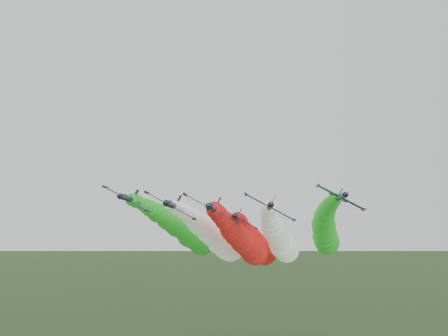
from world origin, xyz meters
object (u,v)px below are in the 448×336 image
Objects in this scene: jet_lead at (244,241)px; jet_outer_right at (325,231)px; jet_inner_left at (218,239)px; jet_trail at (257,243)px; jet_inner_right at (280,239)px; jet_outer_left at (186,232)px.

jet_lead is 28.22m from jet_outer_right.
jet_inner_left is at bearing -164.63° from jet_outer_right.
jet_lead reaches higher than jet_trail.
jet_outer_left is at bearing 170.05° from jet_inner_right.
jet_outer_left reaches higher than jet_lead.
jet_inner_right reaches higher than jet_lead.
jet_outer_right is 0.99× the size of jet_trail.
jet_outer_right is (13.51, 6.03, 2.21)m from jet_inner_right.
jet_outer_right is 21.70m from jet_trail.
jet_inner_right is 1.00× the size of jet_outer_right.
jet_inner_left is at bearing -123.32° from jet_trail.
jet_outer_right reaches higher than jet_inner_right.
jet_inner_left reaches higher than jet_inner_right.
jet_outer_left is (-17.37, 14.59, 2.48)m from jet_lead.
jet_inner_right is at bearing -65.28° from jet_trail.
jet_outer_left is (-27.01, 4.74, 1.93)m from jet_inner_right.
jet_inner_right reaches higher than jet_trail.
jet_lead is at bearing -97.81° from jet_trail.
jet_outer_left is 1.00× the size of jet_trail.
jet_outer_left reaches higher than jet_inner_left.
jet_inner_right is at bearing -155.95° from jet_outer_right.
jet_inner_right is 0.99× the size of jet_trail.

